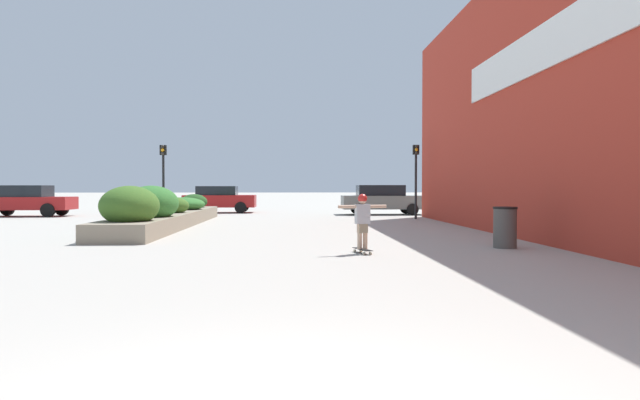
% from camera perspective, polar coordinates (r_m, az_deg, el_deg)
% --- Properties ---
extents(building_wall_right, '(0.67, 32.26, 8.30)m').
position_cam_1_polar(building_wall_right, '(14.21, 26.44, 11.95)').
color(building_wall_right, '#B23323').
rests_on(building_wall_right, ground_plane).
extents(planter_box, '(1.91, 14.12, 1.55)m').
position_cam_1_polar(planter_box, '(21.83, -15.20, -1.18)').
color(planter_box, gray).
rests_on(planter_box, ground_plane).
extents(skateboard, '(0.39, 0.81, 0.10)m').
position_cam_1_polar(skateboard, '(12.97, 4.26, -5.02)').
color(skateboard, black).
rests_on(skateboard, ground_plane).
extents(skateboarder, '(1.14, 0.39, 1.25)m').
position_cam_1_polar(skateboarder, '(12.91, 4.27, -1.57)').
color(skateboarder, tan).
rests_on(skateboarder, skateboard).
extents(trash_bin, '(0.58, 0.58, 1.01)m').
position_cam_1_polar(trash_bin, '(14.74, 18.01, -2.62)').
color(trash_bin, '#514C47').
rests_on(trash_bin, ground_plane).
extents(car_leftmost, '(4.61, 2.07, 1.50)m').
position_cam_1_polar(car_leftmost, '(33.18, 23.98, -0.01)').
color(car_leftmost, maroon).
rests_on(car_leftmost, ground_plane).
extents(car_center_left, '(4.52, 2.01, 1.60)m').
position_cam_1_polar(car_center_left, '(31.15, 6.28, 0.07)').
color(car_center_left, slate).
rests_on(car_center_left, ground_plane).
extents(car_center_right, '(4.52, 1.92, 1.58)m').
position_cam_1_polar(car_center_right, '(32.72, -27.34, -0.01)').
color(car_center_right, maroon).
rests_on(car_center_right, ground_plane).
extents(car_rightmost, '(4.10, 2.04, 1.55)m').
position_cam_1_polar(car_rightmost, '(33.74, -10.03, 0.13)').
color(car_rightmost, maroon).
rests_on(car_rightmost, ground_plane).
extents(traffic_light_left, '(0.28, 0.30, 3.39)m').
position_cam_1_polar(traffic_light_left, '(26.62, -15.41, 3.02)').
color(traffic_light_left, black).
rests_on(traffic_light_left, ground_plane).
extents(traffic_light_right, '(0.28, 0.30, 3.47)m').
position_cam_1_polar(traffic_light_right, '(27.02, 9.57, 3.12)').
color(traffic_light_right, black).
rests_on(traffic_light_right, ground_plane).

